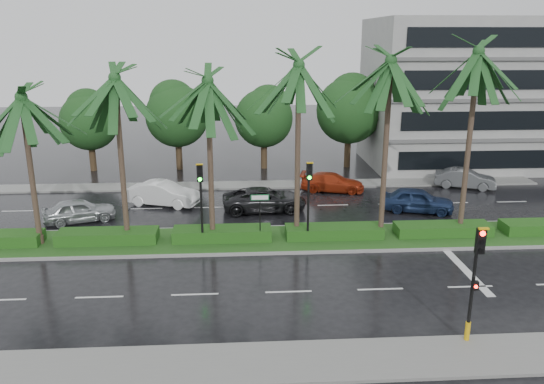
{
  "coord_description": "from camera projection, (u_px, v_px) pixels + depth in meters",
  "views": [
    {
      "loc": [
        -1.97,
        -25.54,
        10.51
      ],
      "look_at": [
        -0.31,
        1.5,
        2.58
      ],
      "focal_mm": 35.0,
      "sensor_mm": 36.0,
      "label": 1
    }
  ],
  "objects": [
    {
      "name": "car_darkgrey",
      "position": [
        264.0,
        199.0,
        33.2
      ],
      "size": [
        2.74,
        5.39,
        1.46
      ],
      "primitive_type": "imported",
      "rotation": [
        0.0,
        0.0,
        1.63
      ],
      "color": "black",
      "rests_on": "ground"
    },
    {
      "name": "ground",
      "position": [
        280.0,
        247.0,
        27.53
      ],
      "size": [
        120.0,
        120.0,
        0.0
      ],
      "primitive_type": "plane",
      "color": "black",
      "rests_on": "ground"
    },
    {
      "name": "car_white",
      "position": [
        163.0,
        194.0,
        34.3
      ],
      "size": [
        3.0,
        4.96,
        1.54
      ],
      "primitive_type": "imported",
      "rotation": [
        0.0,
        0.0,
        1.26
      ],
      "color": "white",
      "rests_on": "ground"
    },
    {
      "name": "street_sign",
      "position": [
        260.0,
        206.0,
        27.34
      ],
      "size": [
        0.95,
        0.09,
        2.6
      ],
      "color": "black",
      "rests_on": "median"
    },
    {
      "name": "signal_median_left",
      "position": [
        201.0,
        192.0,
        26.74
      ],
      "size": [
        0.34,
        0.42,
        4.36
      ],
      "color": "black",
      "rests_on": "median"
    },
    {
      "name": "palm_row",
      "position": [
        254.0,
        86.0,
        26.13
      ],
      "size": [
        26.3,
        4.2,
        10.49
      ],
      "color": "#3F3024",
      "rests_on": "median"
    },
    {
      "name": "car_blue",
      "position": [
        417.0,
        200.0,
        32.99
      ],
      "size": [
        2.94,
        4.74,
        1.51
      ],
      "primitive_type": "imported",
      "rotation": [
        0.0,
        0.0,
        1.29
      ],
      "color": "navy",
      "rests_on": "ground"
    },
    {
      "name": "building",
      "position": [
        467.0,
        93.0,
        44.09
      ],
      "size": [
        16.0,
        10.0,
        12.0
      ],
      "primitive_type": "cube",
      "color": "gray",
      "rests_on": "ground"
    },
    {
      "name": "car_silver",
      "position": [
        79.0,
        211.0,
        31.18
      ],
      "size": [
        2.96,
        4.42,
        1.4
      ],
      "primitive_type": "imported",
      "rotation": [
        0.0,
        0.0,
        1.92
      ],
      "color": "#A9ADB0",
      "rests_on": "ground"
    },
    {
      "name": "near_sidewalk",
      "position": [
        303.0,
        362.0,
        17.75
      ],
      "size": [
        40.0,
        2.4,
        0.12
      ],
      "primitive_type": "cube",
      "color": "slate",
      "rests_on": "ground"
    },
    {
      "name": "signal_median_right",
      "position": [
        309.0,
        190.0,
        27.07
      ],
      "size": [
        0.34,
        0.42,
        4.36
      ],
      "color": "black",
      "rests_on": "median"
    },
    {
      "name": "bg_trees",
      "position": [
        281.0,
        111.0,
        43.14
      ],
      "size": [
        32.94,
        5.39,
        7.78
      ],
      "color": "#3D2C1B",
      "rests_on": "ground"
    },
    {
      "name": "car_grey",
      "position": [
        465.0,
        179.0,
        38.23
      ],
      "size": [
        2.93,
        4.46,
        1.39
      ],
      "primitive_type": "imported",
      "rotation": [
        0.0,
        0.0,
        1.19
      ],
      "color": "#5C5E61",
      "rests_on": "ground"
    },
    {
      "name": "signal_near",
      "position": [
        475.0,
        280.0,
        18.19
      ],
      "size": [
        0.34,
        0.45,
        4.36
      ],
      "color": "black",
      "rests_on": "near_sidewalk"
    },
    {
      "name": "car_red",
      "position": [
        332.0,
        182.0,
        37.44
      ],
      "size": [
        2.78,
        4.77,
        1.3
      ],
      "primitive_type": "imported",
      "rotation": [
        0.0,
        0.0,
        1.34
      ],
      "color": "#A42C11",
      "rests_on": "ground"
    },
    {
      "name": "far_sidewalk",
      "position": [
        268.0,
        185.0,
        39.01
      ],
      "size": [
        40.0,
        2.0,
        0.12
      ],
      "primitive_type": "cube",
      "color": "slate",
      "rests_on": "ground"
    },
    {
      "name": "hedge",
      "position": [
        278.0,
        233.0,
        28.37
      ],
      "size": [
        35.2,
        1.4,
        0.6
      ],
      "color": "#1A4915",
      "rests_on": "median"
    },
    {
      "name": "median",
      "position": [
        278.0,
        239.0,
        28.47
      ],
      "size": [
        36.0,
        4.0,
        0.15
      ],
      "color": "gray",
      "rests_on": "ground"
    },
    {
      "name": "lane_markings",
      "position": [
        339.0,
        249.0,
        27.3
      ],
      "size": [
        34.0,
        13.06,
        0.01
      ],
      "color": "silver",
      "rests_on": "ground"
    }
  ]
}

